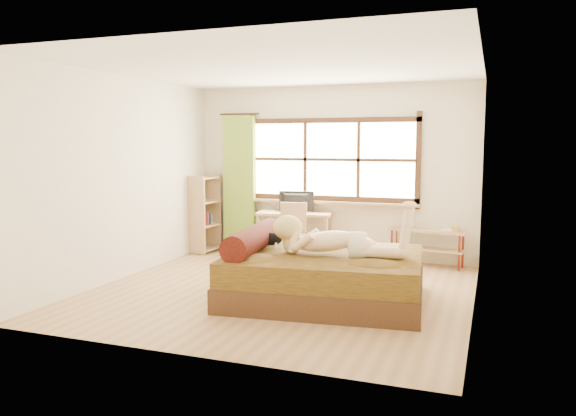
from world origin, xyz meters
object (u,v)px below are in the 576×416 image
at_px(kitten, 270,237).
at_px(desk, 295,218).
at_px(chair, 292,230).
at_px(bookshelf, 205,213).
at_px(woman, 337,226).
at_px(pipe_shelf, 428,239).
at_px(bed, 320,275).

distance_m(kitten, desk, 2.09).
bearing_deg(desk, chair, -83.23).
bearing_deg(chair, bookshelf, 161.95).
bearing_deg(kitten, desk, 95.11).
xyz_separation_m(woman, pipe_shelf, (0.76, 2.32, -0.48)).
bearing_deg(chair, bed, -68.08).
xyz_separation_m(woman, kitten, (-0.87, 0.15, -0.20)).
xyz_separation_m(bed, chair, (-0.99, 1.79, 0.21)).
distance_m(kitten, chair, 1.72).
relative_size(bed, kitten, 7.21).
xyz_separation_m(desk, bookshelf, (-1.57, -0.04, 0.01)).
xyz_separation_m(woman, desk, (-1.28, 2.20, -0.25)).
height_order(bed, chair, chair).
bearing_deg(kitten, bookshelf, 128.34).
bearing_deg(chair, desk, 96.77).
relative_size(bed, pipe_shelf, 2.11).
bearing_deg(kitten, bed, -15.28).
bearing_deg(kitten, woman, -16.02).
relative_size(desk, chair, 1.34).
bearing_deg(desk, bed, -70.43).
xyz_separation_m(bed, kitten, (-0.67, 0.11, 0.38)).
distance_m(desk, bookshelf, 1.57).
relative_size(desk, pipe_shelf, 1.09).
relative_size(pipe_shelf, bookshelf, 0.88).
xyz_separation_m(pipe_shelf, bookshelf, (-3.60, -0.16, 0.24)).
height_order(woman, kitten, woman).
height_order(bed, bookshelf, bookshelf).
bearing_deg(kitten, chair, 94.58).
height_order(desk, pipe_shelf, desk).
relative_size(woman, kitten, 4.67).
distance_m(bed, kitten, 0.78).
bearing_deg(bed, bookshelf, 135.12).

